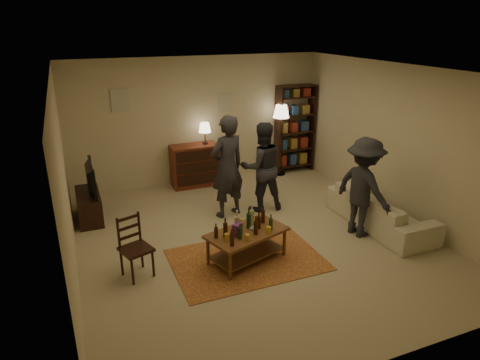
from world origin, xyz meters
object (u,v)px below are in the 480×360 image
floor_lamp (281,116)px  sofa (380,210)px  bookshelf (295,128)px  tv_stand (88,199)px  coffee_table (246,235)px  person_right (262,167)px  person_left (227,167)px  dresser (195,164)px  dining_chair (134,245)px  person_by_sofa (364,188)px

floor_lamp → sofa: floor_lamp is taller
bookshelf → tv_stand: bearing=-168.2°
floor_lamp → sofa: bearing=-82.7°
coffee_table → person_right: (0.99, 1.63, 0.42)m
person_left → tv_stand: bearing=-33.3°
dresser → person_right: person_right is taller
dining_chair → person_left: person_left is taller
sofa → floor_lamp: bearing=7.3°
bookshelf → person_left: (-2.33, -1.75, -0.10)m
tv_stand → person_by_sofa: bearing=-29.1°
sofa → person_right: 2.22m
bookshelf → person_by_sofa: 3.34m
coffee_table → floor_lamp: floor_lamp is taller
tv_stand → sofa: tv_stand is taller
bookshelf → person_right: size_ratio=1.20×
tv_stand → person_right: person_right is taller
coffee_table → sofa: (2.60, 0.18, -0.11)m
dresser → floor_lamp: 2.20m
coffee_table → person_by_sofa: 2.14m
person_left → person_by_sofa: size_ratio=1.12×
person_right → person_by_sofa: bearing=130.3°
floor_lamp → person_by_sofa: person_by_sofa is taller
coffee_table → bookshelf: bearing=51.8°
coffee_table → dresser: dresser is taller
dining_chair → dresser: 3.53m
person_left → floor_lamp: bearing=-154.6°
tv_stand → floor_lamp: floor_lamp is taller
dining_chair → floor_lamp: bearing=19.3°
coffee_table → person_right: person_right is taller
coffee_table → person_by_sofa: size_ratio=0.79×
dining_chair → bookshelf: bearing=17.5°
bookshelf → sofa: 3.26m
floor_lamp → sofa: size_ratio=0.78×
tv_stand → sofa: bearing=-25.3°
tv_stand → person_by_sofa: person_by_sofa is taller
tv_stand → dresser: dresser is taller
coffee_table → person_left: bearing=79.0°
coffee_table → floor_lamp: bearing=55.7°
sofa → person_right: bearing=48.0°
tv_stand → person_by_sofa: size_ratio=0.64×
tv_stand → dining_chair: bearing=-77.7°
bookshelf → floor_lamp: 0.57m
coffee_table → tv_stand: tv_stand is taller
sofa → person_by_sofa: bearing=102.0°
dining_chair → bookshelf: bookshelf is taller
person_right → floor_lamp: bearing=-122.2°
bookshelf → dresser: bearing=-178.4°
tv_stand → sofa: 5.14m
dining_chair → tv_stand: bearing=83.4°
person_right → person_by_sofa: size_ratio=1.01×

